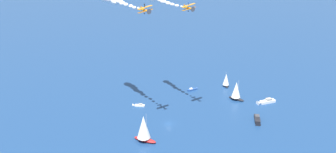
{
  "coord_description": "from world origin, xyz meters",
  "views": [
    {
      "loc": [
        47.73,
        159.2,
        90.14
      ],
      "look_at": [
        0.16,
        -0.51,
        24.66
      ],
      "focal_mm": 41.06,
      "sensor_mm": 36.0,
      "label": 1
    }
  ],
  "objects_px": {
    "motorboat_near_centre": "(193,89)",
    "motorboat_offshore": "(138,105)",
    "biplane_lead": "(189,8)",
    "sailboat_ahead": "(144,128)",
    "motorboat_far_stbd": "(265,102)",
    "wingwalker_lead": "(188,3)",
    "sailboat_mid_cluster": "(236,91)",
    "wingwalker_wingman": "(145,5)",
    "sailboat_far_port": "(226,80)",
    "motorboat_trailing": "(257,120)",
    "biplane_wingman": "(145,10)"
  },
  "relations": [
    {
      "from": "sailboat_far_port",
      "to": "wingwalker_lead",
      "type": "height_order",
      "value": "wingwalker_lead"
    },
    {
      "from": "biplane_lead",
      "to": "motorboat_far_stbd",
      "type": "bearing_deg",
      "value": -174.61
    },
    {
      "from": "motorboat_offshore",
      "to": "biplane_lead",
      "type": "distance_m",
      "value": 62.41
    },
    {
      "from": "sailboat_mid_cluster",
      "to": "wingwalker_lead",
      "type": "bearing_deg",
      "value": 21.45
    },
    {
      "from": "wingwalker_wingman",
      "to": "wingwalker_lead",
      "type": "bearing_deg",
      "value": -168.05
    },
    {
      "from": "wingwalker_wingman",
      "to": "sailboat_far_port",
      "type": "bearing_deg",
      "value": -147.52
    },
    {
      "from": "sailboat_ahead",
      "to": "wingwalker_lead",
      "type": "distance_m",
      "value": 59.38
    },
    {
      "from": "motorboat_trailing",
      "to": "biplane_lead",
      "type": "bearing_deg",
      "value": -22.3
    },
    {
      "from": "wingwalker_lead",
      "to": "sailboat_mid_cluster",
      "type": "bearing_deg",
      "value": -158.55
    },
    {
      "from": "motorboat_offshore",
      "to": "sailboat_mid_cluster",
      "type": "xyz_separation_m",
      "value": [
        -53.9,
        7.37,
        4.87
      ]
    },
    {
      "from": "motorboat_near_centre",
      "to": "motorboat_trailing",
      "type": "xyz_separation_m",
      "value": [
        -17.19,
        45.96,
        0.31
      ]
    },
    {
      "from": "wingwalker_lead",
      "to": "motorboat_trailing",
      "type": "bearing_deg",
      "value": 158.01
    },
    {
      "from": "sailboat_ahead",
      "to": "biplane_lead",
      "type": "distance_m",
      "value": 57.68
    },
    {
      "from": "sailboat_ahead",
      "to": "motorboat_near_centre",
      "type": "bearing_deg",
      "value": -130.32
    },
    {
      "from": "sailboat_ahead",
      "to": "wingwalker_lead",
      "type": "relative_size",
      "value": 9.17
    },
    {
      "from": "motorboat_trailing",
      "to": "biplane_wingman",
      "type": "height_order",
      "value": "biplane_wingman"
    },
    {
      "from": "wingwalker_lead",
      "to": "biplane_wingman",
      "type": "distance_m",
      "value": 21.42
    },
    {
      "from": "motorboat_trailing",
      "to": "sailboat_mid_cluster",
      "type": "distance_m",
      "value": 26.86
    },
    {
      "from": "motorboat_far_stbd",
      "to": "motorboat_trailing",
      "type": "height_order",
      "value": "motorboat_far_stbd"
    },
    {
      "from": "motorboat_far_stbd",
      "to": "motorboat_offshore",
      "type": "height_order",
      "value": "motorboat_far_stbd"
    },
    {
      "from": "wingwalker_wingman",
      "to": "biplane_wingman",
      "type": "bearing_deg",
      "value": -159.87
    },
    {
      "from": "motorboat_offshore",
      "to": "biplane_wingman",
      "type": "distance_m",
      "value": 61.72
    },
    {
      "from": "motorboat_near_centre",
      "to": "motorboat_far_stbd",
      "type": "bearing_deg",
      "value": 138.33
    },
    {
      "from": "biplane_lead",
      "to": "sailboat_ahead",
      "type": "bearing_deg",
      "value": 30.97
    },
    {
      "from": "biplane_lead",
      "to": "motorboat_near_centre",
      "type": "bearing_deg",
      "value": -114.94
    },
    {
      "from": "sailboat_mid_cluster",
      "to": "wingwalker_lead",
      "type": "height_order",
      "value": "wingwalker_lead"
    },
    {
      "from": "motorboat_near_centre",
      "to": "motorboat_trailing",
      "type": "relative_size",
      "value": 0.62
    },
    {
      "from": "motorboat_near_centre",
      "to": "sailboat_far_port",
      "type": "distance_m",
      "value": 21.23
    },
    {
      "from": "motorboat_trailing",
      "to": "sailboat_ahead",
      "type": "xyz_separation_m",
      "value": [
        57.94,
        2.05,
        5.61
      ]
    },
    {
      "from": "motorboat_near_centre",
      "to": "motorboat_offshore",
      "type": "height_order",
      "value": "motorboat_offshore"
    },
    {
      "from": "biplane_lead",
      "to": "biplane_wingman",
      "type": "xyz_separation_m",
      "value": [
        21.21,
        4.49,
        1.12
      ]
    },
    {
      "from": "motorboat_far_stbd",
      "to": "sailboat_ahead",
      "type": "distance_m",
      "value": 75.35
    },
    {
      "from": "sailboat_far_port",
      "to": "wingwalker_wingman",
      "type": "height_order",
      "value": "wingwalker_wingman"
    },
    {
      "from": "motorboat_near_centre",
      "to": "sailboat_far_port",
      "type": "xyz_separation_m",
      "value": [
        -20.91,
        0.61,
        3.63
      ]
    },
    {
      "from": "wingwalker_lead",
      "to": "wingwalker_wingman",
      "type": "xyz_separation_m",
      "value": [
        21.21,
        4.49,
        1.16
      ]
    },
    {
      "from": "motorboat_far_stbd",
      "to": "wingwalker_wingman",
      "type": "xyz_separation_m",
      "value": [
        68.41,
        9.01,
        58.25
      ]
    },
    {
      "from": "sailboat_far_port",
      "to": "motorboat_near_centre",
      "type": "bearing_deg",
      "value": -1.66
    },
    {
      "from": "biplane_lead",
      "to": "biplane_wingman",
      "type": "height_order",
      "value": "biplane_wingman"
    },
    {
      "from": "motorboat_offshore",
      "to": "wingwalker_lead",
      "type": "xyz_separation_m",
      "value": [
        -20.14,
        20.63,
        57.42
      ]
    },
    {
      "from": "motorboat_offshore",
      "to": "wingwalker_lead",
      "type": "relative_size",
      "value": 4.37
    },
    {
      "from": "wingwalker_wingman",
      "to": "motorboat_near_centre",
      "type": "bearing_deg",
      "value": -134.54
    },
    {
      "from": "motorboat_near_centre",
      "to": "sailboat_ahead",
      "type": "relative_size",
      "value": 0.46
    },
    {
      "from": "wingwalker_lead",
      "to": "motorboat_offshore",
      "type": "bearing_deg",
      "value": -45.68
    },
    {
      "from": "sailboat_ahead",
      "to": "biplane_wingman",
      "type": "distance_m",
      "value": 51.84
    },
    {
      "from": "wingwalker_lead",
      "to": "motorboat_near_centre",
      "type": "bearing_deg",
      "value": -115.26
    },
    {
      "from": "biplane_lead",
      "to": "wingwalker_lead",
      "type": "bearing_deg",
      "value": 20.18
    },
    {
      "from": "sailboat_ahead",
      "to": "wingwalker_wingman",
      "type": "bearing_deg",
      "value": -110.78
    },
    {
      "from": "biplane_wingman",
      "to": "wingwalker_wingman",
      "type": "height_order",
      "value": "wingwalker_wingman"
    },
    {
      "from": "motorboat_offshore",
      "to": "biplane_lead",
      "type": "height_order",
      "value": "biplane_lead"
    },
    {
      "from": "motorboat_trailing",
      "to": "biplane_lead",
      "type": "distance_m",
      "value": 65.19
    }
  ]
}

